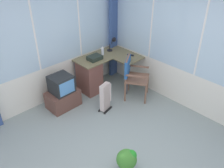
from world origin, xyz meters
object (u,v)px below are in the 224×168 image
(tv_remote, at_px, (131,55))
(spray_bottle, at_px, (103,51))
(desk_lamp, at_px, (114,42))
(potted_plant, at_px, (127,160))
(desk, at_px, (92,74))
(paper_tray, at_px, (95,58))
(tv_on_stand, at_px, (63,93))
(space_heater, at_px, (106,96))
(wooden_armchair, at_px, (132,73))

(tv_remote, xyz_separation_m, spray_bottle, (-0.44, 0.46, 0.09))
(desk_lamp, xyz_separation_m, spray_bottle, (-0.35, -0.01, -0.10))
(potted_plant, bearing_deg, desk, 63.20)
(desk_lamp, xyz_separation_m, paper_tray, (-0.64, -0.08, -0.16))
(spray_bottle, xyz_separation_m, paper_tray, (-0.29, -0.07, -0.06))
(tv_on_stand, height_order, potted_plant, tv_on_stand)
(space_heater, bearing_deg, potted_plant, -120.51)
(desk_lamp, height_order, potted_plant, desk_lamp)
(spray_bottle, bearing_deg, desk_lamp, 1.37)
(desk_lamp, relative_size, paper_tray, 1.08)
(tv_remote, distance_m, wooden_armchair, 0.53)
(spray_bottle, distance_m, space_heater, 1.17)
(wooden_armchair, bearing_deg, spray_bottle, 96.29)
(tv_remote, height_order, paper_tray, paper_tray)
(desk, relative_size, spray_bottle, 5.97)
(desk_lamp, distance_m, spray_bottle, 0.37)
(desk_lamp, bearing_deg, space_heater, -140.85)
(wooden_armchair, xyz_separation_m, space_heater, (-0.73, 0.03, -0.29))
(tv_remote, distance_m, space_heater, 1.22)
(spray_bottle, distance_m, paper_tray, 0.30)
(wooden_armchair, bearing_deg, tv_remote, 46.41)
(potted_plant, bearing_deg, spray_bottle, 56.30)
(tv_remote, xyz_separation_m, wooden_armchair, (-0.35, -0.37, -0.18))
(tv_remote, relative_size, paper_tray, 0.50)
(tv_remote, xyz_separation_m, tv_on_stand, (-1.65, 0.35, -0.46))
(tv_on_stand, distance_m, space_heater, 0.90)
(potted_plant, bearing_deg, wooden_armchair, 40.98)
(space_heater, bearing_deg, desk_lamp, 39.15)
(desk, xyz_separation_m, spray_bottle, (0.37, 0.04, 0.45))
(desk, relative_size, space_heater, 2.08)
(wooden_armchair, xyz_separation_m, potted_plant, (-1.53, -1.33, -0.38))
(spray_bottle, bearing_deg, tv_on_stand, -174.85)
(paper_tray, bearing_deg, tv_remote, -28.54)
(wooden_armchair, height_order, tv_on_stand, wooden_armchair)
(desk_lamp, distance_m, paper_tray, 0.67)
(tv_remote, xyz_separation_m, space_heater, (-1.08, -0.34, -0.46))
(desk_lamp, height_order, paper_tray, desk_lamp)
(desk_lamp, height_order, wooden_armchair, desk_lamp)
(tv_remote, relative_size, potted_plant, 0.38)
(spray_bottle, relative_size, paper_tray, 0.72)
(desk_lamp, bearing_deg, potted_plant, -129.62)
(space_heater, bearing_deg, tv_remote, 17.37)
(tv_remote, height_order, spray_bottle, spray_bottle)
(spray_bottle, bearing_deg, tv_remote, -46.55)
(desk_lamp, distance_m, tv_on_stand, 1.70)
(paper_tray, xyz_separation_m, tv_on_stand, (-0.93, -0.04, -0.49))
(wooden_armchair, distance_m, space_heater, 0.79)
(desk, xyz_separation_m, tv_on_stand, (-0.85, -0.07, -0.10))
(desk, bearing_deg, spray_bottle, 5.65)
(potted_plant, bearing_deg, space_heater, 59.49)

